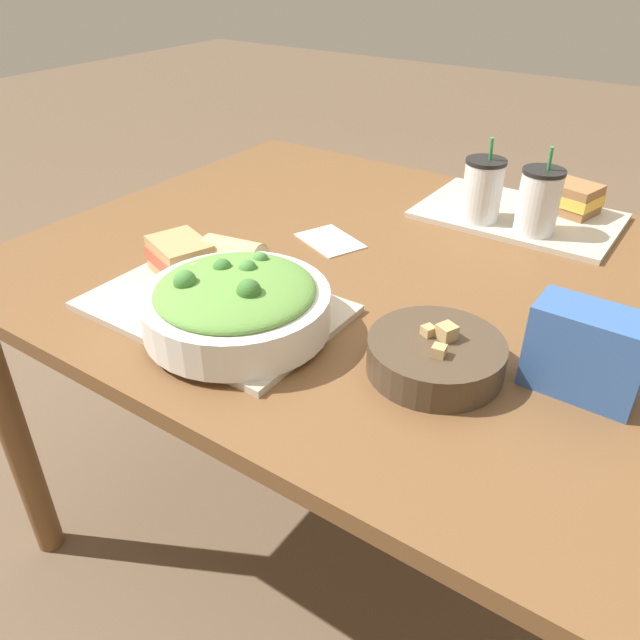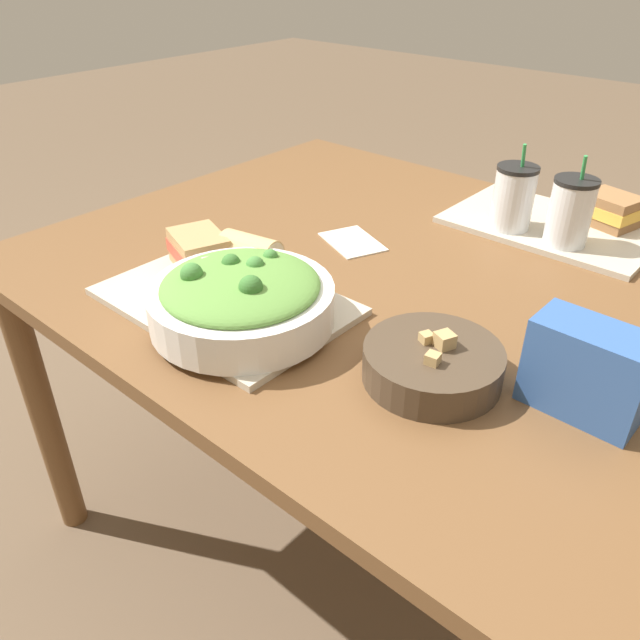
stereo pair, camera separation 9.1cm
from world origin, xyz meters
The scene contains 13 objects.
ground_plane centered at (0.00, 0.00, 0.00)m, with size 12.00×12.00×0.00m, color brown.
dining_table centered at (0.00, 0.00, 0.66)m, with size 1.40×1.07×0.75m.
tray_near centered at (-0.16, -0.30, 0.75)m, with size 0.41×0.27×0.01m.
tray_far centered at (0.11, 0.36, 0.75)m, with size 0.41×0.27×0.01m.
salad_bowl centered at (-0.09, -0.33, 0.80)m, with size 0.29×0.29×0.10m.
soup_bowl centered at (0.21, -0.25, 0.78)m, with size 0.19×0.19×0.07m.
sandwich_near centered at (-0.28, -0.25, 0.79)m, with size 0.14×0.12×0.06m.
baguette_near centered at (-0.20, -0.20, 0.79)m, with size 0.12×0.09×0.07m.
sandwich_far centered at (0.20, 0.43, 0.79)m, with size 0.12×0.11×0.06m.
drink_cup_dark centered at (0.06, 0.28, 0.82)m, with size 0.08×0.08×0.18m.
drink_cup_red centered at (0.17, 0.28, 0.82)m, with size 0.08×0.08×0.18m.
chip_bag centered at (0.39, -0.17, 0.81)m, with size 0.15×0.08×0.12m.
napkin_folded centered at (-0.16, 0.03, 0.75)m, with size 0.16×0.14×0.00m.
Camera 1 is at (0.48, -0.93, 1.28)m, focal length 35.00 mm.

